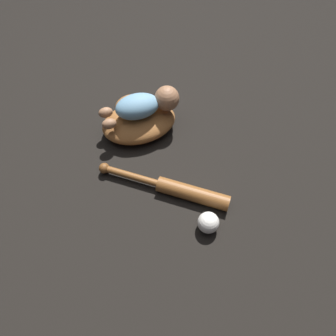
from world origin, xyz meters
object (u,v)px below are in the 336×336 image
at_px(baby_figure, 145,105).
at_px(baseball, 208,223).
at_px(baseball_glove, 137,120).
at_px(baseball_bat, 178,189).

height_order(baby_figure, baseball, baby_figure).
bearing_deg(baby_figure, baseball_glove, 133.24).
distance_m(baseball_glove, baby_figure, 0.10).
relative_size(baseball_bat, baseball, 5.95).
bearing_deg(baseball_glove, baby_figure, -46.76).
bearing_deg(baby_figure, baseball, -102.46).
xyz_separation_m(baby_figure, baseball_bat, (-0.10, -0.33, -0.11)).
relative_size(baby_figure, baseball, 4.35).
relative_size(baby_figure, baseball_bat, 0.73).
bearing_deg(baseball, baby_figure, 77.54).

